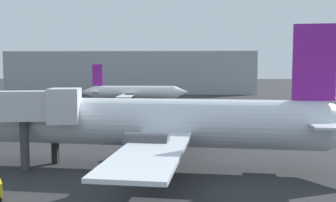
# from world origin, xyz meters

# --- Properties ---
(airplane_at_gate) EXTENTS (36.40, 30.16, 11.75)m
(airplane_at_gate) POSITION_xyz_m (1.81, 19.10, 3.81)
(airplane_at_gate) COLOR silver
(airplane_at_gate) RESTS_ON ground_plane
(airplane_distant) EXTENTS (24.91, 22.24, 9.30)m
(airplane_distant) POSITION_xyz_m (-7.41, 74.83, 2.92)
(airplane_distant) COLOR white
(airplane_distant) RESTS_ON ground_plane
(terminal_building) EXTENTS (82.09, 25.63, 13.93)m
(terminal_building) POSITION_xyz_m (-13.49, 122.32, 6.96)
(terminal_building) COLOR #999EA3
(terminal_building) RESTS_ON ground_plane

